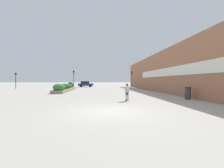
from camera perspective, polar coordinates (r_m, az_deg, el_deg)
name	(u,v)px	position (r m, az deg, el deg)	size (l,w,h in m)	color
ground_plane	(110,111)	(8.14, -0.74, -10.36)	(300.00, 300.00, 0.00)	#ADA89E
building_wall_right	(160,72)	(22.62, 17.88, 4.29)	(0.67, 38.06, 5.72)	#9E6647
planter_box	(65,88)	(24.36, -17.38, -1.44)	(1.64, 10.28, 1.40)	gray
skateboard	(127,100)	(12.38, 5.76, -6.03)	(0.40, 0.68, 0.10)	olive
skateboarder	(127,90)	(12.30, 5.76, -2.24)	(1.17, 0.51, 1.31)	tan
trash_bin	(188,93)	(14.67, 26.91, -3.17)	(0.52, 0.52, 1.08)	#38383D
car_leftmost	(167,84)	(40.84, 20.10, -0.07)	(4.60, 2.06, 1.39)	navy
car_center_left	(86,84)	(40.08, -10.01, 0.01)	(3.83, 1.99, 1.50)	navy
traffic_light_left	(74,76)	(32.51, -14.36, 2.81)	(0.28, 0.30, 3.76)	black
traffic_light_right	(132,77)	(32.66, 7.57, 2.77)	(0.28, 0.30, 3.70)	black
traffic_light_far_left	(16,78)	(35.98, -32.84, 1.97)	(0.28, 0.30, 3.22)	black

